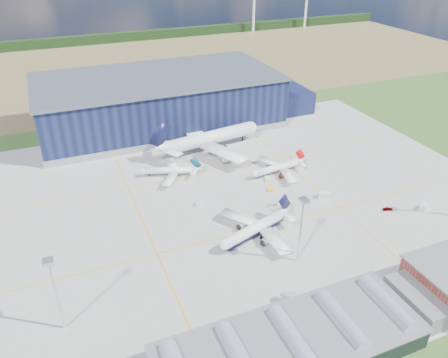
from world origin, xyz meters
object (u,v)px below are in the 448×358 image
airliner_navy (254,224)px  gse_cart_a (268,179)px  airliner_red (277,165)px  gse_tug_a (298,302)px  light_mast_west (54,284)px  car_a (388,209)px  airliner_widebody (211,131)px  gse_van_b (325,195)px  gse_van_a (284,203)px  gse_van_c (424,207)px  gse_cart_b (200,204)px  light_mast_center (302,220)px  gse_tug_b (271,189)px  car_b (276,316)px  gse_tug_c (184,146)px  airliner_regional (168,167)px  airstair (289,302)px  hangar (164,102)px

airliner_navy → gse_cart_a: size_ratio=10.36×
airliner_red → gse_tug_a: 74.46m
light_mast_west → car_a: (115.55, 11.58, -14.83)m
airliner_widebody → gse_van_b: 62.89m
gse_van_a → gse_van_c: gse_van_a is taller
gse_van_b → gse_cart_b: gse_van_b is taller
light_mast_center → gse_tug_b: light_mast_center is taller
gse_cart_a → car_b: size_ratio=0.87×
airliner_navy → gse_tug_c: size_ratio=9.31×
airliner_regional → gse_tug_b: size_ratio=9.69×
light_mast_west → airstair: bearing=-15.5°
hangar → airliner_regional: size_ratio=5.54×
gse_van_b → gse_tug_c: size_ratio=1.44×
light_mast_center → gse_van_c: size_ratio=5.23×
gse_tug_c → gse_cart_a: bearing=-71.6°
airstair → hangar: bearing=79.7°
gse_tug_a → gse_tug_b: (21.51, 56.84, -0.08)m
gse_cart_b → car_a: size_ratio=0.88×
light_mast_west → gse_tug_b: light_mast_west is taller
gse_van_c → gse_van_a: bearing=41.5°
gse_van_a → hangar: bearing=30.6°
hangar → gse_van_a: bearing=-79.0°
light_mast_center → gse_tug_a: size_ratio=7.24×
gse_tug_a → gse_van_b: gse_van_b is taller
gse_van_a → airliner_red: bearing=-2.4°
airliner_red → gse_cart_b: bearing=9.7°
gse_cart_b → gse_van_c: size_ratio=0.72×
airliner_regional → gse_van_b: airliner_regional is taller
airliner_red → gse_tug_c: bearing=-60.5°
gse_cart_a → gse_van_b: (14.02, -20.31, 0.48)m
hangar → gse_cart_a: (21.99, -76.58, -10.92)m
gse_van_a → car_b: size_ratio=1.48×
airliner_widebody → gse_cart_a: bearing=-81.9°
gse_van_b → car_b: size_ratio=1.38×
hangar → car_b: 143.59m
airliner_widebody → airstair: airliner_widebody is taller
gse_cart_a → gse_tug_c: (-22.43, 43.77, 0.09)m
hangar → light_mast_west: size_ratio=6.30×
airliner_widebody → gse_van_c: size_ratio=13.03×
gse_van_b → car_a: gse_van_b is taller
light_mast_west → airliner_navy: light_mast_west is taller
airliner_widebody → gse_van_a: size_ratio=10.38×
gse_van_a → gse_van_c: 51.79m
gse_tug_a → gse_van_c: (67.74, 23.11, 0.39)m
light_mast_west → gse_tug_a: light_mast_west is taller
gse_cart_b → gse_tug_c: bearing=13.7°
light_mast_center → gse_tug_c: bearing=94.7°
hangar → gse_tug_b: size_ratio=53.64×
light_mast_west → gse_cart_a: size_ratio=7.14×
car_a → gse_cart_a: bearing=57.1°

